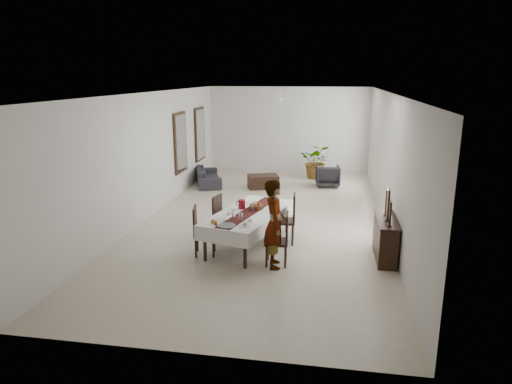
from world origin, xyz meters
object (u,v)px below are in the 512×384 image
Objects in this scene: sideboard_body at (385,239)px; sofa at (208,176)px; woman at (275,224)px; red_pitcher at (242,204)px; dining_table_top at (249,213)px.

sideboard_body is 0.70× the size of sofa.
woman is 7.17m from sofa.
dining_table_top is at bearing -45.68° from red_pitcher.
woman is (0.88, -1.23, -0.00)m from red_pitcher.
dining_table_top is 1.40× the size of woman.
sofa is (-2.41, 5.43, -0.45)m from dining_table_top.
dining_table_top is 1.23m from woman.
sofa is at bearing 112.91° from red_pitcher.
sofa is (-3.09, 6.45, -0.58)m from woman.
sideboard_body is (3.04, -0.44, -0.46)m from red_pitcher.
sideboard_body is (2.84, -0.23, -0.33)m from dining_table_top.
sofa is at bearing 14.39° from woman.
sideboard_body is 7.72m from sofa.
red_pitcher reaches higher than sideboard_body.
dining_table_top is 2.86m from sideboard_body.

